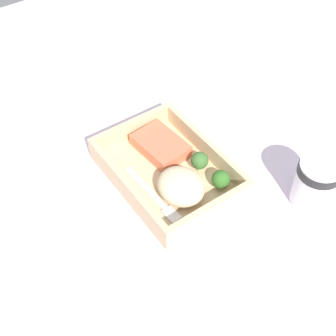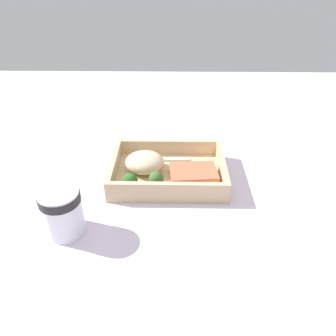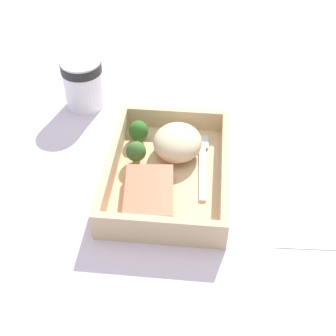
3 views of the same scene
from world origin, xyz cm
name	(u,v)px [view 1 (image 1 of 3)]	position (x,y,z in cm)	size (l,w,h in cm)	color
ground_plane	(168,181)	(0.00, 0.00, -1.00)	(160.00, 160.00, 2.00)	silver
takeout_tray	(168,175)	(0.00, 0.00, 0.60)	(27.03, 19.55, 1.20)	#D0B387
tray_rim	(168,167)	(0.00, 0.00, 3.13)	(27.03, 19.55, 3.85)	#D0B387
salmon_fillet	(160,145)	(-5.96, 2.35, 2.48)	(10.85, 7.44, 2.57)	#DB6B4B
mashed_potatoes	(181,186)	(5.63, -1.08, 3.57)	(9.40, 8.32, 4.73)	beige
broccoli_floret_1	(200,161)	(2.54, 5.60, 3.51)	(3.40, 3.40, 4.10)	#799B5C
broccoli_floret_2	(221,180)	(8.38, 6.06, 3.28)	(3.47, 3.47, 3.89)	#8AA663
fork	(154,197)	(3.44, -5.50, 1.42)	(15.86, 2.46, 0.44)	silver
paper_cup	(316,181)	(19.78, 18.40, 5.46)	(7.80, 7.80, 9.77)	white
receipt_slip	(36,208)	(-7.77, -24.15, 0.12)	(8.67, 15.05, 0.24)	white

